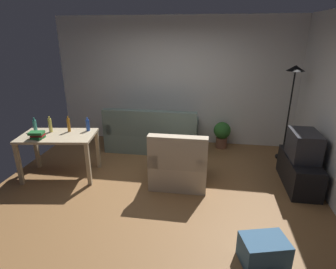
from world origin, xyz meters
name	(u,v)px	position (x,y,z in m)	size (l,w,h in m)	color
ground_plane	(157,189)	(0.00, 0.00, -0.01)	(5.20, 4.40, 0.02)	olive
wall_rear	(176,82)	(0.00, 2.20, 1.35)	(5.20, 0.10, 2.70)	silver
couch	(152,135)	(-0.41, 1.59, 0.31)	(1.89, 0.84, 0.92)	slate
tv_stand	(299,172)	(2.25, 0.48, 0.24)	(0.44, 1.10, 0.48)	black
tv	(304,145)	(2.25, 0.48, 0.70)	(0.41, 0.60, 0.44)	#2D2D33
torchiere_lamp	(293,87)	(2.25, 1.54, 1.41)	(0.32, 0.32, 1.81)	black
desk	(58,141)	(-1.71, 0.18, 0.65)	(1.29, 0.87, 0.76)	#C6B28E
potted_plant	(222,133)	(1.06, 1.90, 0.33)	(0.36, 0.36, 0.57)	brown
armchair	(179,165)	(0.32, 0.27, 0.32)	(0.90, 0.84, 0.92)	beige
storage_box	(264,251)	(1.42, -1.30, 0.15)	(0.48, 0.34, 0.30)	#386084
bottle_tall	(35,125)	(-2.19, 0.31, 0.86)	(0.06, 0.06, 0.23)	teal
bottle_squat	(50,125)	(-1.89, 0.29, 0.88)	(0.06, 0.06, 0.28)	#BCB24C
bottle_amber	(69,125)	(-1.59, 0.36, 0.88)	(0.05, 0.05, 0.27)	#9E6019
bottle_blue	(88,125)	(-1.29, 0.45, 0.86)	(0.06, 0.06, 0.23)	#2347A3
book_stack	(37,135)	(-1.92, -0.04, 0.82)	(0.24, 0.20, 0.12)	#236B33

